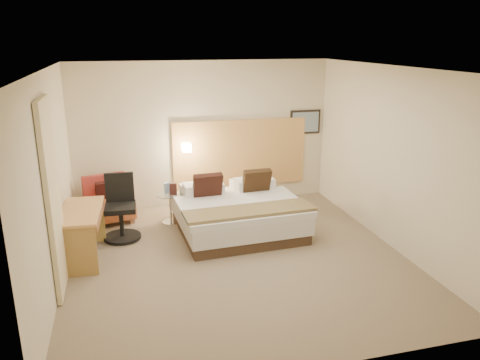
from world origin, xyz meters
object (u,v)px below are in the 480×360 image
object	(u,v)px
desk	(83,220)
side_table	(170,207)
lounge_chair	(109,203)
desk_chair	(121,213)
bed	(237,212)

from	to	relation	value
desk	side_table	bearing A→B (deg)	38.50
desk	lounge_chair	bearing A→B (deg)	77.60
lounge_chair	desk_chair	distance (m)	0.86
lounge_chair	side_table	size ratio (longest dim) A/B	1.72
bed	desk_chair	size ratio (longest dim) A/B	1.99
bed	side_table	size ratio (longest dim) A/B	3.97
desk	desk_chair	distance (m)	0.82
desk	bed	bearing A→B (deg)	10.63
bed	desk	distance (m)	2.44
side_table	desk_chair	xyz separation A→B (m)	(-0.83, -0.46, 0.14)
bed	lounge_chair	distance (m)	2.29
lounge_chair	side_table	distance (m)	1.10
lounge_chair	desk	world-z (taller)	lounge_chair
lounge_chair	desk	size ratio (longest dim) A/B	0.72
bed	lounge_chair	world-z (taller)	bed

